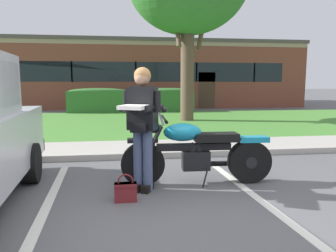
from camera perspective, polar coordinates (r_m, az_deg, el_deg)
ground_plane at (r=3.73m, az=1.80°, el=-15.93°), size 140.00×140.00×0.00m
curb_strip at (r=6.46m, az=-2.59°, el=-5.15°), size 60.00×0.20×0.12m
concrete_walk at (r=7.29m, az=-3.23°, el=-3.83°), size 60.00×1.50×0.08m
grass_lawn at (r=11.97m, az=-5.13°, el=0.63°), size 60.00×7.99×0.06m
stall_stripe_0 at (r=3.98m, az=-21.61°, el=-14.89°), size 0.36×4.40×0.01m
stall_stripe_1 at (r=4.24m, az=17.19°, el=-13.27°), size 0.36×4.40×0.01m
motorcycle at (r=4.79m, az=6.13°, el=-4.49°), size 2.24×0.82×1.26m
rider_person at (r=4.35m, az=-4.66°, el=1.22°), size 0.58×0.66×1.70m
handbag at (r=4.17m, az=-7.55°, el=-11.28°), size 0.28×0.13×0.36m
hedge_left at (r=16.10m, az=-12.29°, el=4.52°), size 2.93×0.90×1.24m
hedge_center_left at (r=16.21m, az=-0.05°, el=4.71°), size 2.58×0.90×1.24m
brick_building at (r=22.72m, az=-6.19°, el=8.96°), size 20.68×9.06×4.02m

